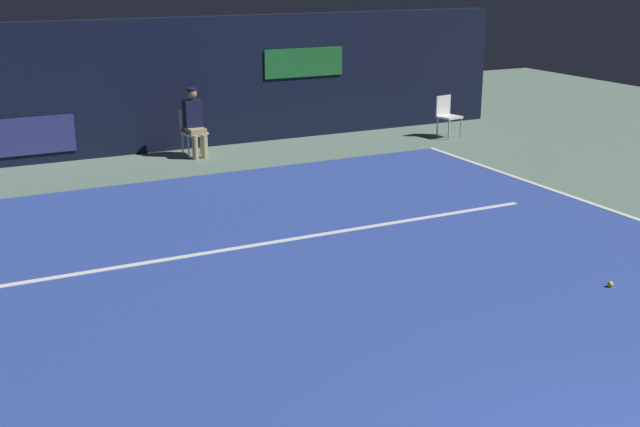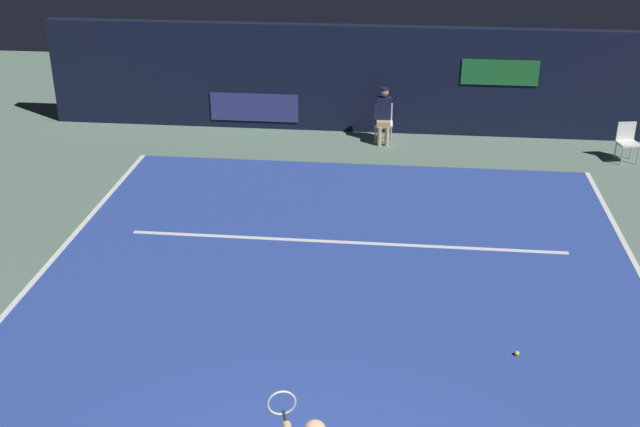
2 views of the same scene
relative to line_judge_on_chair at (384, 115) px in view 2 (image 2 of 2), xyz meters
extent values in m
plane|color=slate|center=(-0.47, -7.50, -0.69)|extent=(30.93, 30.93, 0.00)
cube|color=#2D479E|center=(-0.47, -7.50, -0.68)|extent=(10.01, 11.96, 0.01)
cube|color=white|center=(-5.43, -7.50, -0.67)|extent=(0.10, 11.96, 0.01)
cube|color=white|center=(-0.47, -5.41, -0.67)|extent=(7.81, 0.10, 0.01)
cube|color=black|center=(-0.47, 0.84, 0.61)|extent=(15.77, 0.30, 2.60)
cube|color=navy|center=(-3.23, 0.68, -0.14)|extent=(2.20, 0.04, 0.70)
cube|color=#1E6B2D|center=(2.68, 0.68, 0.91)|extent=(1.80, 0.04, 0.60)
cylinder|color=black|center=(-0.57, -11.94, 0.66)|extent=(0.12, 0.30, 0.03)
torus|color=#B2B2B7|center=(-0.65, -11.67, 0.66)|extent=(0.30, 0.11, 0.30)
cube|color=white|center=(0.00, 0.01, -0.23)|extent=(0.46, 0.42, 0.04)
cube|color=white|center=(-0.01, 0.21, 0.00)|extent=(0.42, 0.05, 0.42)
cylinder|color=#B2B2B7|center=(-0.18, -0.16, -0.46)|extent=(0.03, 0.03, 0.46)
cylinder|color=#B2B2B7|center=(0.19, -0.15, -0.46)|extent=(0.03, 0.03, 0.46)
cylinder|color=#B2B2B7|center=(-0.19, 0.18, -0.46)|extent=(0.03, 0.03, 0.46)
cylinder|color=#B2B2B7|center=(0.18, 0.19, -0.46)|extent=(0.03, 0.03, 0.46)
cube|color=tan|center=(0.00, -0.07, -0.19)|extent=(0.34, 0.41, 0.14)
cylinder|color=tan|center=(-0.08, -0.25, -0.46)|extent=(0.11, 0.11, 0.46)
cylinder|color=tan|center=(0.10, -0.24, -0.46)|extent=(0.11, 0.11, 0.46)
cube|color=#141933|center=(0.00, 0.05, 0.14)|extent=(0.35, 0.23, 0.52)
sphere|color=#8C6647|center=(0.00, 0.05, 0.52)|extent=(0.20, 0.20, 0.20)
cylinder|color=#141933|center=(0.00, 0.05, 0.61)|extent=(0.19, 0.19, 0.04)
cube|color=white|center=(5.47, -0.74, -0.25)|extent=(0.51, 0.48, 0.04)
cube|color=white|center=(5.43, -0.55, -0.02)|extent=(0.42, 0.11, 0.42)
cylinder|color=#B2B2B7|center=(5.32, -0.95, -0.47)|extent=(0.03, 0.03, 0.44)
cylinder|color=#B2B2B7|center=(5.68, -0.87, -0.47)|extent=(0.03, 0.03, 0.44)
cylinder|color=#B2B2B7|center=(5.25, -0.61, -0.47)|extent=(0.03, 0.03, 0.44)
cylinder|color=#B2B2B7|center=(5.62, -0.54, -0.47)|extent=(0.03, 0.03, 0.44)
sphere|color=#CCE033|center=(2.17, -8.61, -0.64)|extent=(0.07, 0.07, 0.07)
camera|label=1|loc=(-4.80, -14.94, 2.94)|focal=45.70mm
camera|label=2|loc=(0.43, -18.07, 5.78)|focal=44.68mm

